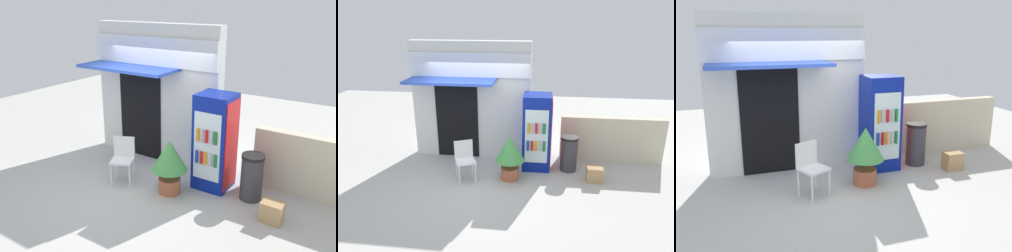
{
  "view_description": "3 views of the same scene",
  "coord_description": "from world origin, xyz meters",
  "views": [
    {
      "loc": [
        4.19,
        -4.93,
        3.46
      ],
      "look_at": [
        0.64,
        0.51,
        1.17
      ],
      "focal_mm": 38.6,
      "sensor_mm": 36.0,
      "label": 1
    },
    {
      "loc": [
        1.63,
        -6.45,
        3.66
      ],
      "look_at": [
        0.8,
        0.31,
        1.23
      ],
      "focal_mm": 34.46,
      "sensor_mm": 36.0,
      "label": 2
    },
    {
      "loc": [
        -1.38,
        -5.42,
        2.66
      ],
      "look_at": [
        0.55,
        0.28,
        1.08
      ],
      "focal_mm": 38.37,
      "sensor_mm": 36.0,
      "label": 3
    }
  ],
  "objects": [
    {
      "name": "plastic_chair",
      "position": [
        -0.11,
        0.04,
        0.53
      ],
      "size": [
        0.56,
        0.56,
        0.9
      ],
      "color": "white",
      "rests_on": "ground"
    },
    {
      "name": "cardboard_box",
      "position": [
        2.83,
        0.26,
        0.18
      ],
      "size": [
        0.36,
        0.29,
        0.35
      ],
      "primitive_type": "cube",
      "rotation": [
        0.0,
        0.0,
        -0.03
      ],
      "color": "tan",
      "rests_on": "ground"
    },
    {
      "name": "stone_boundary_wall",
      "position": [
        3.37,
        1.42,
        0.59
      ],
      "size": [
        2.56,
        0.22,
        1.17
      ],
      "primitive_type": "cube",
      "color": "beige",
      "rests_on": "ground"
    },
    {
      "name": "ground",
      "position": [
        0.0,
        0.0,
        0.0
      ],
      "size": [
        16.0,
        16.0,
        0.0
      ],
      "primitive_type": "plane",
      "color": "beige"
    },
    {
      "name": "potted_plant_near_shop",
      "position": [
        0.91,
        0.15,
        0.66
      ],
      "size": [
        0.67,
        0.67,
        1.05
      ],
      "color": "#AD5B3D",
      "rests_on": "ground"
    },
    {
      "name": "storefront_building",
      "position": [
        -0.25,
        1.37,
        1.56
      ],
      "size": [
        3.03,
        1.12,
        3.0
      ],
      "color": "silver",
      "rests_on": "ground"
    },
    {
      "name": "drink_cooler",
      "position": [
        1.49,
        0.82,
        0.93
      ],
      "size": [
        0.68,
        0.69,
        1.85
      ],
      "color": "navy",
      "rests_on": "ground"
    },
    {
      "name": "trash_bin",
      "position": [
        2.27,
        0.76,
        0.44
      ],
      "size": [
        0.42,
        0.42,
        0.87
      ],
      "color": "#38383D",
      "rests_on": "ground"
    }
  ]
}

